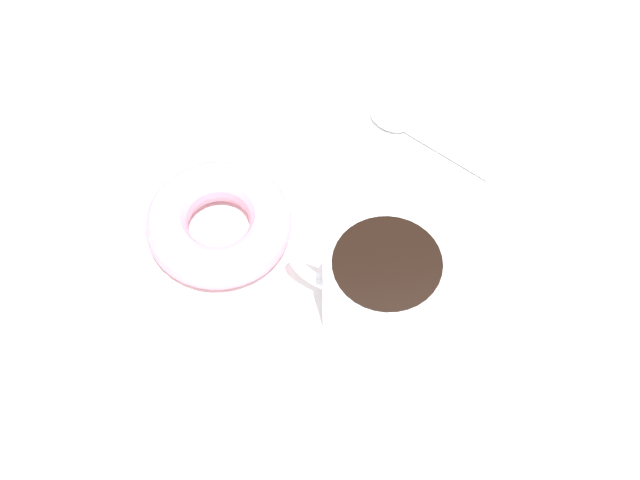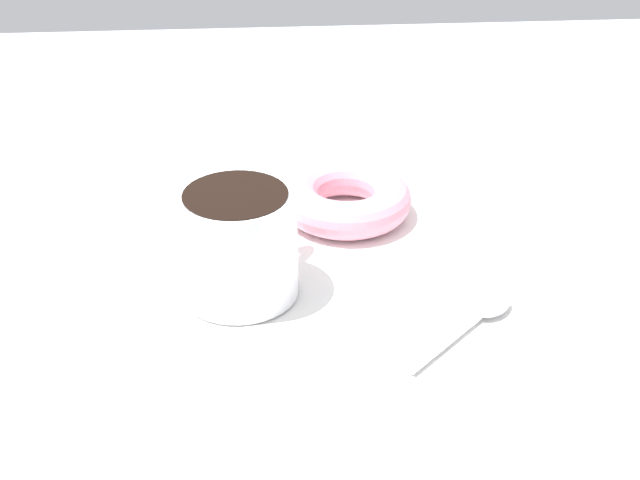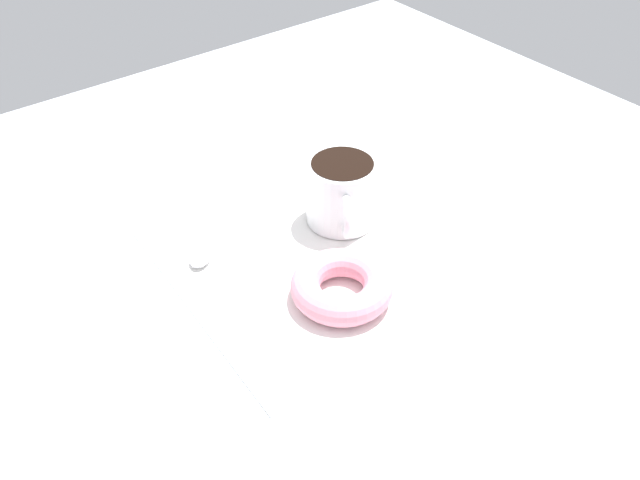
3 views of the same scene
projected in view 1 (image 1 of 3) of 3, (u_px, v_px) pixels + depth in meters
ground_plane at (295, 298)px, 81.88cm from camera, size 120.00×120.00×2.00cm
napkin at (320, 255)px, 82.58cm from camera, size 36.37×36.37×0.30cm
coffee_cup at (382, 290)px, 75.82cm from camera, size 10.99×8.95×8.31cm
donut at (219, 223)px, 81.97cm from camera, size 11.30×11.30×3.29cm
spoon at (404, 127)px, 88.47cm from camera, size 9.21×9.32×0.90cm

